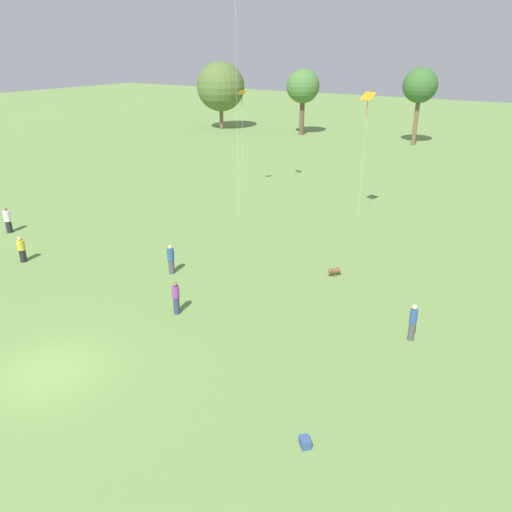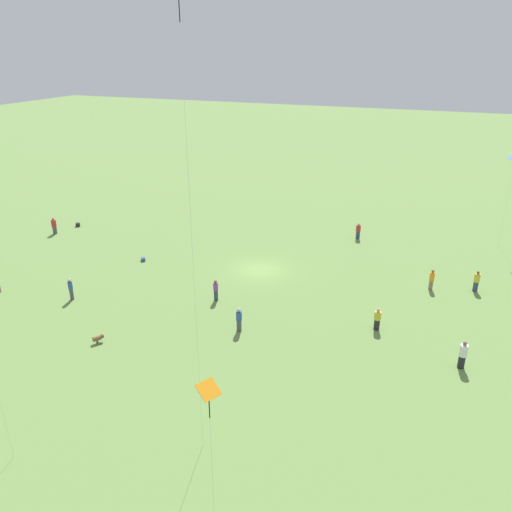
% 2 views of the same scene
% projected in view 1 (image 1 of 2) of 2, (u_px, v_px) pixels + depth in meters
% --- Properties ---
extents(ground_plane, '(240.00, 240.00, 0.00)m').
position_uv_depth(ground_plane, '(50.00, 372.00, 19.96)').
color(ground_plane, '#6B8E47').
extents(tree_0, '(7.21, 7.21, 9.85)m').
position_uv_depth(tree_0, '(221.00, 87.00, 75.36)').
color(tree_0, brown).
rests_on(tree_0, ground_plane).
extents(tree_1, '(4.68, 4.68, 9.08)m').
position_uv_depth(tree_1, '(303.00, 87.00, 70.17)').
color(tree_1, brown).
rests_on(tree_1, ground_plane).
extents(tree_2, '(4.32, 4.32, 9.59)m').
position_uv_depth(tree_2, '(420.00, 86.00, 62.43)').
color(tree_2, brown).
rests_on(tree_2, ground_plane).
extents(person_2, '(0.44, 0.44, 1.70)m').
position_uv_depth(person_2, '(176.00, 298.00, 24.00)').
color(person_2, '#333D5B').
rests_on(person_2, ground_plane).
extents(person_4, '(0.58, 0.58, 1.82)m').
position_uv_depth(person_4, '(8.00, 220.00, 34.49)').
color(person_4, '#232328').
rests_on(person_4, ground_plane).
extents(person_6, '(0.43, 0.43, 1.73)m').
position_uv_depth(person_6, '(171.00, 259.00, 28.26)').
color(person_6, '#4C4C51').
rests_on(person_6, ground_plane).
extents(person_8, '(0.38, 0.38, 1.75)m').
position_uv_depth(person_8, '(413.00, 322.00, 21.81)').
color(person_8, '#4C4C51').
rests_on(person_8, ground_plane).
extents(person_11, '(0.63, 0.63, 1.60)m').
position_uv_depth(person_11, '(22.00, 250.00, 29.85)').
color(person_11, '#232328').
rests_on(person_11, ground_plane).
extents(kite_2, '(0.78, 0.81, 8.67)m').
position_uv_depth(kite_2, '(242.00, 99.00, 40.80)').
color(kite_2, orange).
rests_on(kite_2, ground_plane).
extents(kite_3, '(0.96, 0.86, 9.16)m').
position_uv_depth(kite_3, '(368.00, 102.00, 33.49)').
color(kite_3, orange).
rests_on(kite_3, ground_plane).
extents(dog_0, '(0.61, 0.74, 0.53)m').
position_uv_depth(dog_0, '(334.00, 271.00, 28.08)').
color(dog_0, brown).
rests_on(dog_0, ground_plane).
extents(picnic_bag_2, '(0.53, 0.53, 0.31)m').
position_uv_depth(picnic_bag_2, '(305.00, 442.00, 16.22)').
color(picnic_bag_2, '#33518C').
rests_on(picnic_bag_2, ground_plane).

